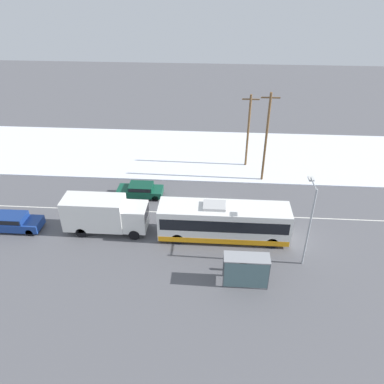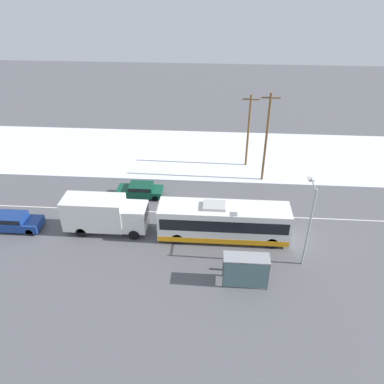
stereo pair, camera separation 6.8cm
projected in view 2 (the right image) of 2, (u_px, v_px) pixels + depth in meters
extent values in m
plane|color=#56565B|center=(202.00, 214.00, 34.18)|extent=(120.00, 120.00, 0.00)
cube|color=silver|center=(207.00, 154.00, 44.80)|extent=(80.00, 13.46, 0.12)
cube|color=silver|center=(202.00, 214.00, 34.18)|extent=(60.00, 0.12, 0.00)
cube|color=white|center=(224.00, 221.00, 30.44)|extent=(10.58, 2.55, 2.71)
cube|color=black|center=(224.00, 218.00, 30.27)|extent=(10.16, 2.57, 1.03)
cube|color=orange|center=(223.00, 232.00, 31.02)|extent=(10.48, 2.57, 0.49)
cube|color=#B2B2B2|center=(214.00, 206.00, 29.72)|extent=(1.80, 1.40, 0.24)
cylinder|color=black|center=(272.00, 243.00, 29.83)|extent=(1.00, 0.28, 1.00)
cylinder|color=black|center=(269.00, 226.00, 31.76)|extent=(1.00, 0.28, 1.00)
cylinder|color=black|center=(177.00, 239.00, 30.29)|extent=(1.00, 0.28, 1.00)
cylinder|color=black|center=(180.00, 222.00, 32.22)|extent=(1.00, 0.28, 1.00)
cube|color=silver|center=(94.00, 212.00, 31.17)|extent=(5.01, 2.30, 2.66)
cube|color=silver|center=(136.00, 217.00, 31.12)|extent=(1.90, 2.19, 2.08)
cube|color=black|center=(146.00, 213.00, 30.84)|extent=(0.06, 1.96, 0.91)
cylinder|color=black|center=(134.00, 235.00, 30.82)|extent=(0.90, 0.26, 0.90)
cylinder|color=black|center=(139.00, 220.00, 32.55)|extent=(0.90, 0.26, 0.90)
cylinder|color=black|center=(81.00, 232.00, 31.09)|extent=(0.90, 0.26, 0.90)
cylinder|color=black|center=(89.00, 218.00, 32.82)|extent=(0.90, 0.26, 0.90)
cube|color=#0F4733|center=(140.00, 191.00, 36.50)|extent=(4.39, 1.80, 0.64)
cube|color=#0D3C2B|center=(141.00, 186.00, 36.20)|extent=(2.28, 1.66, 0.45)
cube|color=black|center=(141.00, 186.00, 36.20)|extent=(2.10, 1.69, 0.36)
cylinder|color=black|center=(124.00, 197.00, 36.03)|extent=(0.64, 0.22, 0.64)
cylinder|color=black|center=(127.00, 189.00, 37.38)|extent=(0.64, 0.22, 0.64)
cylinder|color=black|center=(155.00, 198.00, 35.85)|extent=(0.64, 0.22, 0.64)
cylinder|color=black|center=(158.00, 190.00, 37.19)|extent=(0.64, 0.22, 0.64)
cube|color=navy|center=(14.00, 223.00, 31.94)|extent=(4.78, 1.80, 0.74)
cube|color=navy|center=(11.00, 217.00, 31.63)|extent=(2.49, 1.66, 0.48)
cube|color=black|center=(11.00, 217.00, 31.63)|extent=(2.29, 1.69, 0.38)
cylinder|color=black|center=(30.00, 232.00, 31.31)|extent=(0.64, 0.22, 0.64)
cylinder|color=black|center=(38.00, 221.00, 32.66)|extent=(0.64, 0.22, 0.64)
cylinder|color=#23232D|center=(241.00, 267.00, 27.63)|extent=(0.11, 0.11, 0.74)
cylinder|color=#23232D|center=(245.00, 267.00, 27.62)|extent=(0.11, 0.11, 0.74)
cube|color=brown|center=(244.00, 260.00, 27.27)|extent=(0.39, 0.21, 0.61)
sphere|color=tan|center=(244.00, 256.00, 27.04)|extent=(0.26, 0.26, 0.26)
cylinder|color=brown|center=(240.00, 261.00, 27.30)|extent=(0.10, 0.10, 0.58)
cylinder|color=brown|center=(247.00, 261.00, 27.27)|extent=(0.10, 0.10, 0.58)
cube|color=gray|center=(247.00, 257.00, 25.58)|extent=(3.19, 1.20, 0.06)
cube|color=slate|center=(246.00, 276.00, 25.69)|extent=(3.06, 0.04, 2.16)
cylinder|color=#474C51|center=(223.00, 264.00, 26.77)|extent=(0.08, 0.08, 2.34)
cylinder|color=#474C51|center=(267.00, 266.00, 26.58)|extent=(0.08, 0.08, 2.34)
cylinder|color=#474C51|center=(223.00, 275.00, 25.82)|extent=(0.08, 0.08, 2.34)
cylinder|color=#474C51|center=(269.00, 277.00, 25.63)|extent=(0.08, 0.08, 2.34)
cylinder|color=#9EA3A8|center=(309.00, 229.00, 26.78)|extent=(0.14, 0.14, 6.62)
cylinder|color=#9EA3A8|center=(314.00, 184.00, 25.90)|extent=(0.10, 1.83, 0.10)
cube|color=silver|center=(311.00, 179.00, 26.72)|extent=(0.36, 0.60, 0.16)
cylinder|color=brown|center=(266.00, 139.00, 37.03)|extent=(0.24, 0.24, 9.35)
cube|color=brown|center=(271.00, 98.00, 34.84)|extent=(1.80, 0.12, 0.12)
cylinder|color=brown|center=(248.00, 132.00, 40.16)|extent=(0.24, 0.24, 8.15)
cube|color=brown|center=(251.00, 99.00, 38.30)|extent=(1.80, 0.12, 0.12)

